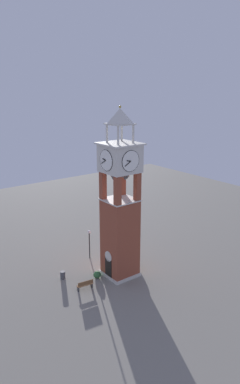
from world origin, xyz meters
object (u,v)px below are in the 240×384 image
Objects in this scene: lamp_post at (89,239)px; trash_bin at (63,275)px; clock_tower at (120,210)px; park_bench at (85,285)px.

lamp_post reaches higher than trash_bin.
lamp_post is at bearing -173.93° from clock_tower.
park_bench is at bearing -87.17° from clock_tower.
park_bench is 0.48× the size of lamp_post.
lamp_post is at bearing 143.60° from park_bench.
clock_tower is 5.04× the size of lamp_post.
clock_tower is 10.58× the size of park_bench.
lamp_post reaches higher than park_bench.
lamp_post is 4.32× the size of trash_bin.
park_bench is at bearing -36.40° from lamp_post.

